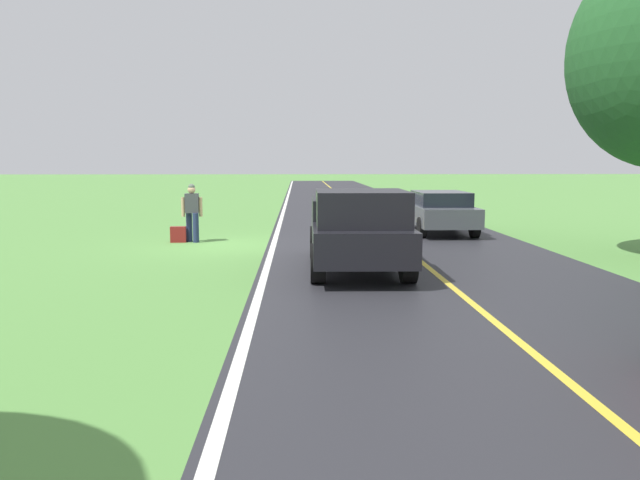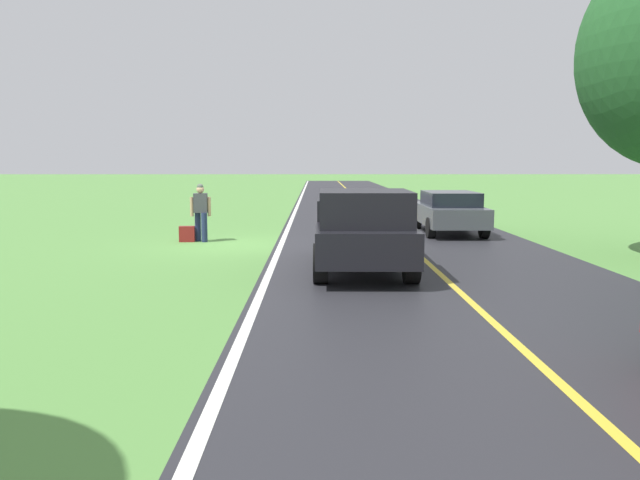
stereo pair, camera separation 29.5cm
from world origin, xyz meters
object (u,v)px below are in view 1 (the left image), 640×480
sedan_near_oncoming (439,211)px  hitchhiker_walking (192,209)px  suitcase_carried (178,234)px  pickup_truck_passing (358,227)px

sedan_near_oncoming → hitchhiker_walking: bearing=14.8°
hitchhiker_walking → suitcase_carried: bearing=14.5°
suitcase_carried → sedan_near_oncoming: bearing=101.1°
suitcase_carried → hitchhiker_walking: bearing=100.9°
hitchhiker_walking → sedan_near_oncoming: bearing=-165.2°
pickup_truck_passing → hitchhiker_walking: bearing=-48.8°
hitchhiker_walking → pickup_truck_passing: bearing=131.2°
pickup_truck_passing → sedan_near_oncoming: (-3.46, -7.25, -0.21)m
suitcase_carried → pickup_truck_passing: size_ratio=0.09×
hitchhiker_walking → pickup_truck_passing: pickup_truck_passing is taller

